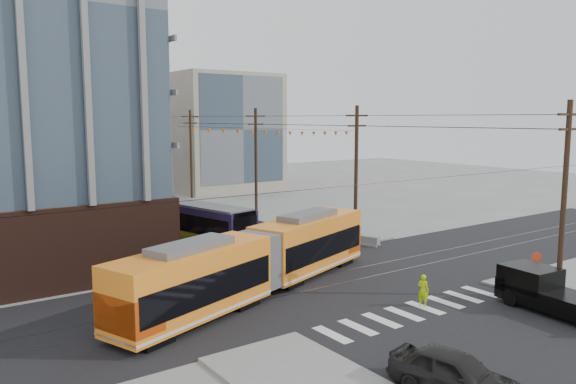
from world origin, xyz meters
name	(u,v)px	position (x,y,z in m)	size (l,w,h in m)	color
ground	(374,296)	(0.00, 0.00, 0.00)	(160.00, 160.00, 0.00)	slate
bg_bldg_ne_near	(218,132)	(16.00, 48.00, 8.00)	(14.00, 14.00, 16.00)	gray
bg_bldg_ne_far	(172,136)	(18.00, 68.00, 7.00)	(16.00, 16.00, 14.00)	#8C99A5
utility_pole_near	(564,200)	(8.50, -6.00, 5.50)	(0.30, 0.30, 11.00)	black
utility_pole_far	(146,149)	(8.50, 56.00, 5.50)	(0.30, 0.30, 11.00)	black
streetcar	(258,261)	(-5.13, 4.19, 1.93)	(19.99, 2.81, 3.85)	orange
city_bus	(191,223)	(-2.80, 17.79, 1.77)	(2.70, 12.46, 3.53)	#211A3F
pickup_truck	(560,294)	(5.63, -7.62, 1.06)	(2.23, 6.25, 2.12)	black
black_sedan	(455,373)	(-5.66, -9.96, 0.83)	(1.96, 4.86, 1.66)	black
parked_car_silver	(166,245)	(-5.72, 15.77, 0.75)	(1.59, 4.56, 1.50)	beige
parked_car_white	(160,243)	(-5.74, 16.97, 0.67)	(1.89, 4.65, 1.35)	silver
parked_car_grey	(133,230)	(-5.52, 23.21, 0.64)	(2.13, 4.63, 1.29)	slate
pedestrian	(423,290)	(0.95, -2.71, 0.87)	(0.64, 0.42, 1.74)	#AFDA05
stop_sign	(536,274)	(8.01, -4.89, 1.13)	(0.69, 0.69, 2.26)	#B73515
jersey_barrier	(357,239)	(8.30, 10.50, 0.37)	(0.84, 3.74, 0.75)	slate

